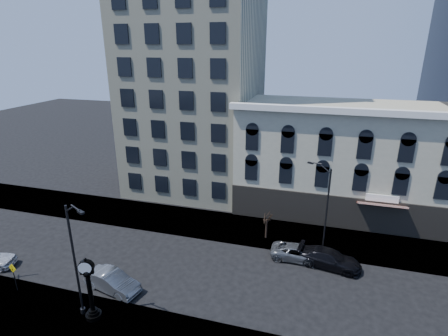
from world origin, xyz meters
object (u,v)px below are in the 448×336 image
(warning_sign, at_px, (13,272))
(street_lamp_near, at_px, (74,232))
(street_clock, at_px, (90,291))
(car_near_b, at_px, (112,281))

(warning_sign, bearing_deg, street_lamp_near, 3.61)
(street_clock, height_order, street_lamp_near, street_lamp_near)
(street_lamp_near, distance_m, warning_sign, 8.64)
(warning_sign, height_order, car_near_b, warning_sign)
(street_lamp_near, relative_size, car_near_b, 1.90)
(street_clock, distance_m, warning_sign, 7.40)
(street_lamp_near, bearing_deg, warning_sign, -163.17)
(street_lamp_near, height_order, warning_sign, street_lamp_near)
(warning_sign, distance_m, car_near_b, 7.35)
(car_near_b, bearing_deg, street_lamp_near, -166.65)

